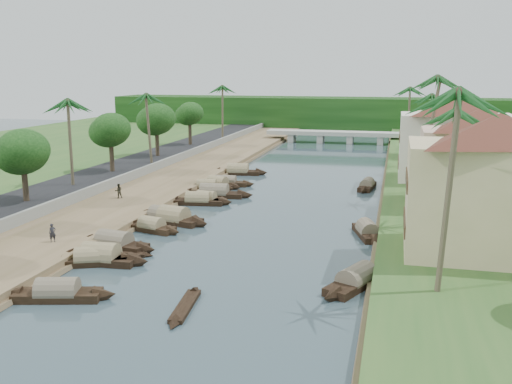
% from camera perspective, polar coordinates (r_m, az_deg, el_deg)
% --- Properties ---
extents(ground, '(220.00, 220.00, 0.00)m').
position_cam_1_polar(ground, '(48.20, -1.23, -5.16)').
color(ground, '#354850').
rests_on(ground, ground).
extents(left_bank, '(10.00, 180.00, 0.80)m').
position_cam_1_polar(left_bank, '(71.64, -9.46, 0.67)').
color(left_bank, brown).
rests_on(left_bank, ground).
extents(right_bank, '(16.00, 180.00, 1.20)m').
position_cam_1_polar(right_bank, '(66.25, 19.58, -0.60)').
color(right_bank, '#2C5421').
rests_on(right_bank, ground).
extents(road, '(8.00, 180.00, 1.40)m').
position_cam_1_polar(road, '(75.32, -15.42, 1.18)').
color(road, black).
rests_on(road, ground).
extents(retaining_wall, '(0.40, 180.00, 1.10)m').
position_cam_1_polar(retaining_wall, '(73.22, -12.51, 1.54)').
color(retaining_wall, slate).
rests_on(retaining_wall, left_bank).
extents(treeline, '(120.00, 14.00, 8.00)m').
position_cam_1_polar(treeline, '(145.34, 9.16, 7.72)').
color(treeline, black).
rests_on(treeline, ground).
extents(bridge, '(28.00, 4.00, 2.40)m').
position_cam_1_polar(bridge, '(117.76, 7.95, 5.71)').
color(bridge, '#A3A499').
rests_on(bridge, ground).
extents(building_near, '(14.85, 14.85, 10.20)m').
position_cam_1_polar(building_near, '(43.74, 22.77, 0.76)').
color(building_near, beige).
rests_on(building_near, right_bank).
extents(building_mid, '(14.11, 14.11, 9.70)m').
position_cam_1_polar(building_mid, '(59.56, 21.44, 3.35)').
color(building_mid, beige).
rests_on(building_mid, right_bank).
extents(building_far, '(15.59, 15.59, 10.20)m').
position_cam_1_polar(building_far, '(73.23, 19.31, 5.15)').
color(building_far, silver).
rests_on(building_far, right_bank).
extents(building_distant, '(12.62, 12.62, 9.20)m').
position_cam_1_polar(building_distant, '(93.19, 18.81, 6.17)').
color(building_distant, beige).
rests_on(building_distant, right_bank).
extents(sampan_0, '(7.71, 3.36, 2.02)m').
position_cam_1_polar(sampan_0, '(38.69, -19.22, -9.55)').
color(sampan_0, black).
rests_on(sampan_0, ground).
extents(sampan_1, '(7.93, 2.27, 2.32)m').
position_cam_1_polar(sampan_1, '(44.81, -15.28, -6.35)').
color(sampan_1, black).
rests_on(sampan_1, ground).
extents(sampan_2, '(7.20, 4.08, 1.94)m').
position_cam_1_polar(sampan_2, '(44.61, -16.09, -6.50)').
color(sampan_2, black).
rests_on(sampan_2, ground).
extents(sampan_3, '(8.19, 2.93, 2.17)m').
position_cam_1_polar(sampan_3, '(48.13, -13.98, -5.03)').
color(sampan_3, black).
rests_on(sampan_3, ground).
extents(sampan_4, '(6.52, 3.04, 1.87)m').
position_cam_1_polar(sampan_4, '(52.52, -10.39, -3.46)').
color(sampan_4, black).
rests_on(sampan_4, ground).
extents(sampan_5, '(8.03, 3.63, 2.46)m').
position_cam_1_polar(sampan_5, '(55.05, -8.23, -2.66)').
color(sampan_5, black).
rests_on(sampan_5, ground).
extents(sampan_6, '(7.05, 3.87, 2.09)m').
position_cam_1_polar(sampan_6, '(55.93, -9.39, -2.47)').
color(sampan_6, black).
rests_on(sampan_6, ground).
extents(sampan_7, '(7.84, 2.57, 2.07)m').
position_cam_1_polar(sampan_7, '(62.43, -5.80, -0.87)').
color(sampan_7, black).
rests_on(sampan_7, ground).
extents(sampan_8, '(6.15, 1.85, 1.93)m').
position_cam_1_polar(sampan_8, '(62.94, -5.02, -0.75)').
color(sampan_8, black).
rests_on(sampan_8, ground).
extents(sampan_9, '(9.48, 2.59, 2.34)m').
position_cam_1_polar(sampan_9, '(66.06, -4.19, -0.13)').
color(sampan_9, black).
rests_on(sampan_9, ground).
extents(sampan_10, '(7.01, 2.26, 1.94)m').
position_cam_1_polar(sampan_10, '(69.76, -4.96, 0.49)').
color(sampan_10, black).
rests_on(sampan_10, ground).
extents(sampan_11, '(7.11, 3.38, 2.03)m').
position_cam_1_polar(sampan_11, '(71.48, -3.86, 0.79)').
color(sampan_11, black).
rests_on(sampan_11, ground).
extents(sampan_12, '(7.80, 2.01, 1.88)m').
position_cam_1_polar(sampan_12, '(72.47, -3.06, 0.95)').
color(sampan_12, black).
rests_on(sampan_12, ground).
extents(sampan_13, '(8.81, 2.88, 2.35)m').
position_cam_1_polar(sampan_13, '(80.49, -1.82, 2.07)').
color(sampan_13, black).
rests_on(sampan_13, ground).
extents(sampan_14, '(4.93, 8.31, 2.06)m').
position_cam_1_polar(sampan_14, '(39.38, 10.00, -8.67)').
color(sampan_14, black).
rests_on(sampan_14, ground).
extents(sampan_15, '(3.53, 7.32, 1.97)m').
position_cam_1_polar(sampan_15, '(51.08, 11.09, -3.92)').
color(sampan_15, black).
rests_on(sampan_15, ground).
extents(sampan_16, '(2.23, 7.37, 1.83)m').
position_cam_1_polar(sampan_16, '(71.76, 11.05, 0.63)').
color(sampan_16, black).
rests_on(sampan_16, ground).
extents(canoe_0, '(1.58, 6.64, 0.87)m').
position_cam_1_polar(canoe_0, '(35.75, -7.09, -11.29)').
color(canoe_0, black).
rests_on(canoe_0, ground).
extents(canoe_1, '(4.45, 1.44, 0.71)m').
position_cam_1_polar(canoe_1, '(46.05, -12.88, -6.15)').
color(canoe_1, black).
rests_on(canoe_1, ground).
extents(canoe_2, '(5.23, 1.60, 0.75)m').
position_cam_1_polar(canoe_2, '(71.97, -3.72, 0.62)').
color(canoe_2, black).
rests_on(canoe_2, ground).
extents(palm_0, '(3.20, 3.20, 13.39)m').
position_cam_1_polar(palm_0, '(34.21, 19.05, 8.92)').
color(palm_0, brown).
rests_on(palm_0, ground).
extents(palm_1, '(3.20, 3.20, 11.30)m').
position_cam_1_polar(palm_1, '(50.09, 18.52, 7.40)').
color(palm_1, brown).
rests_on(palm_1, ground).
extents(palm_2, '(3.20, 3.20, 13.92)m').
position_cam_1_polar(palm_2, '(63.77, 16.82, 10.61)').
color(palm_2, brown).
rests_on(palm_2, ground).
extents(palm_3, '(3.20, 3.20, 11.37)m').
position_cam_1_polar(palm_3, '(82.84, 16.81, 9.07)').
color(palm_3, brown).
rests_on(palm_3, ground).
extents(palm_5, '(3.20, 3.20, 11.13)m').
position_cam_1_polar(palm_5, '(68.09, -18.33, 8.45)').
color(palm_5, brown).
rests_on(palm_5, ground).
extents(palm_6, '(3.20, 3.20, 11.17)m').
position_cam_1_polar(palm_6, '(82.36, -10.71, 9.35)').
color(palm_6, brown).
rests_on(palm_6, ground).
extents(palm_7, '(3.20, 3.20, 11.85)m').
position_cam_1_polar(palm_7, '(100.80, 15.20, 9.83)').
color(palm_7, brown).
rests_on(palm_7, ground).
extents(palm_8, '(3.20, 3.20, 11.65)m').
position_cam_1_polar(palm_8, '(109.94, -3.42, 10.36)').
color(palm_8, brown).
rests_on(palm_8, ground).
extents(tree_2, '(5.15, 5.15, 7.07)m').
position_cam_1_polar(tree_2, '(61.35, -22.31, 3.64)').
color(tree_2, '#463A28').
rests_on(tree_2, ground).
extents(tree_3, '(4.99, 4.99, 7.42)m').
position_cam_1_polar(tree_3, '(76.61, -14.36, 5.94)').
color(tree_3, '#463A28').
rests_on(tree_3, ground).
extents(tree_4, '(5.54, 5.54, 7.88)m').
position_cam_1_polar(tree_4, '(89.78, -9.93, 7.10)').
color(tree_4, '#463A28').
rests_on(tree_4, ground).
extents(tree_5, '(4.55, 4.55, 7.37)m').
position_cam_1_polar(tree_5, '(103.28, -6.66, 7.72)').
color(tree_5, '#463A28').
rests_on(tree_5, ground).
extents(tree_6, '(4.09, 4.09, 6.31)m').
position_cam_1_polar(tree_6, '(76.75, 22.82, 4.68)').
color(tree_6, '#463A28').
rests_on(tree_6, ground).
extents(person_near, '(0.64, 0.65, 1.51)m').
position_cam_1_polar(person_near, '(48.43, -19.68, -3.87)').
color(person_near, '#23232A').
rests_on(person_near, left_bank).
extents(person_far, '(0.97, 0.95, 1.58)m').
position_cam_1_polar(person_far, '(63.23, -13.59, 0.11)').
color(person_far, '#2D2C20').
rests_on(person_far, left_bank).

